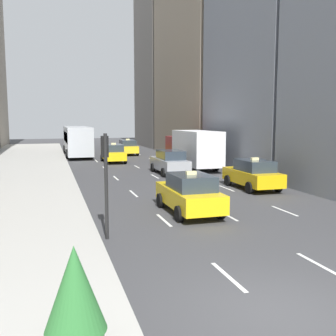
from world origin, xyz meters
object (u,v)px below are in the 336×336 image
traffic_light_pole (105,169)px  city_bus (77,140)px  taxi_fourth (189,193)px  sedan_black_near (170,162)px  planter_with_shrub (75,303)px  taxi_second (113,153)px  taxi_third (127,147)px  taxi_lead (253,174)px  box_truck (193,148)px

traffic_light_pole → city_bus: bearing=87.9°
taxi_fourth → sedan_black_near: size_ratio=0.91×
planter_with_shrub → taxi_second: bearing=80.0°
taxi_third → taxi_lead: bearing=-83.4°
box_truck → taxi_second: bearing=131.1°
box_truck → city_bus: bearing=120.4°
taxi_third → traffic_light_pole: 32.07m
box_truck → planter_with_shrub: box_truck is taller
taxi_lead → traffic_light_pole: bearing=-143.0°
planter_with_shrub → traffic_light_pole: 7.31m
box_truck → planter_with_shrub: size_ratio=4.31×
box_truck → taxi_fourth: bearing=-110.8°
taxi_fourth → traffic_light_pole: (-3.95, -2.60, 1.53)m
taxi_second → sedan_black_near: taxi_second is taller
taxi_second → city_bus: bearing=109.5°
planter_with_shrub → traffic_light_pole: traffic_light_pole is taller
planter_with_shrub → traffic_light_pole: bearing=78.3°
sedan_black_near → planter_with_shrub: size_ratio=2.49×
sedan_black_near → taxi_fourth: bearing=-103.1°
taxi_lead → city_bus: (-8.41, 24.50, 0.91)m
taxi_lead → planter_with_shrub: planter_with_shrub is taller
taxi_third → planter_with_shrub: planter_with_shrub is taller
taxi_fourth → city_bus: bearing=95.5°
taxi_third → city_bus: (-5.61, 0.39, 0.91)m
city_bus → traffic_light_pole: size_ratio=3.22×
sedan_black_near → box_truck: 3.96m
taxi_fourth → box_truck: box_truck is taller
taxi_third → box_truck: 14.27m
taxi_fourth → taxi_third: bearing=84.4°
taxi_second → city_bus: size_ratio=0.38×
sedan_black_near → city_bus: size_ratio=0.42×
taxi_lead → sedan_black_near: size_ratio=0.91×
city_bus → box_truck: 16.64m
traffic_light_pole → planter_with_shrub: bearing=-101.7°
box_truck → planter_with_shrub: bearing=-114.3°
taxi_third → taxi_fourth: 28.85m
taxi_lead → taxi_third: same height
taxi_lead → taxi_second: same height
taxi_lead → city_bus: city_bus is taller
taxi_second → planter_with_shrub: planter_with_shrub is taller
city_bus → planter_with_shrub: (-2.60, -38.75, -0.63)m
taxi_lead → taxi_fourth: size_ratio=1.00×
taxi_second → planter_with_shrub: 31.29m
sedan_black_near → taxi_lead: bearing=-69.4°
taxi_lead → city_bus: size_ratio=0.38×
taxi_third → box_truck: box_truck is taller
taxi_lead → taxi_third: bearing=96.6°
sedan_black_near → traffic_light_pole: size_ratio=1.35×
traffic_light_pole → box_truck: bearing=61.2°
city_bus → planter_with_shrub: 38.84m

